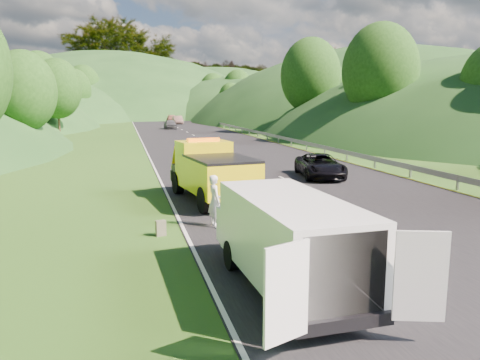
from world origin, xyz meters
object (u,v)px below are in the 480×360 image
object	(u,v)px
suitcase	(161,228)
passing_suv	(320,178)
worker	(322,320)
woman	(215,227)
white_van	(287,237)
spare_tire	(378,307)
child	(243,232)
tow_truck	(212,171)

from	to	relation	value
suitcase	passing_suv	world-z (taller)	passing_suv
passing_suv	worker	bearing A→B (deg)	-103.51
woman	worker	distance (m)	7.62
suitcase	white_van	bearing A→B (deg)	-63.84
woman	worker	world-z (taller)	woman
woman	passing_suv	xyz separation A→B (m)	(7.97, 9.13, 0.00)
spare_tire	passing_suv	xyz separation A→B (m)	(5.78, 16.40, 0.00)
child	passing_suv	bearing A→B (deg)	80.82
child	white_van	bearing A→B (deg)	-65.74
tow_truck	child	world-z (taller)	tow_truck
suitcase	spare_tire	world-z (taller)	suitcase
worker	passing_suv	bearing A→B (deg)	38.76
tow_truck	white_van	bearing A→B (deg)	-98.43
white_van	woman	world-z (taller)	white_van
child	suitcase	xyz separation A→B (m)	(-2.73, 0.19, 0.26)
worker	passing_suv	xyz separation A→B (m)	(7.21, 16.71, 0.00)
woman	spare_tire	world-z (taller)	woman
tow_truck	passing_suv	bearing A→B (deg)	25.48
white_van	spare_tire	distance (m)	2.47
white_van	passing_suv	size ratio (longest dim) A/B	1.31
spare_tire	suitcase	bearing A→B (deg)	122.18
white_van	worker	size ratio (longest dim) A/B	3.84
worker	spare_tire	world-z (taller)	worker
child	suitcase	distance (m)	2.75
tow_truck	woman	size ratio (longest dim) A/B	3.57
tow_truck	woman	bearing A→B (deg)	-107.07
woman	suitcase	bearing A→B (deg)	101.85
white_van	worker	xyz separation A→B (m)	(0.17, -1.71, -1.26)
white_van	passing_suv	world-z (taller)	white_van
tow_truck	woman	world-z (taller)	tow_truck
child	tow_truck	bearing A→B (deg)	117.34
white_van	spare_tire	xyz separation A→B (m)	(1.60, -1.40, -1.26)
white_van	tow_truck	bearing A→B (deg)	86.88
tow_truck	white_van	world-z (taller)	tow_truck
woman	worker	bearing A→B (deg)	177.81
tow_truck	passing_suv	distance (m)	8.79
tow_truck	spare_tire	bearing A→B (deg)	-90.53
woman	spare_tire	distance (m)	7.60
suitcase	spare_tire	xyz separation A→B (m)	(4.14, -6.57, -0.26)
white_van	suitcase	bearing A→B (deg)	113.68
woman	child	distance (m)	1.19
tow_truck	spare_tire	xyz separation A→B (m)	(1.48, -11.63, -1.32)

